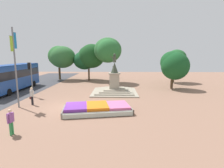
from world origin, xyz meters
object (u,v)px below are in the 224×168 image
object	(u,v)px
traffic_light_mid_block	(31,74)
city_bus	(13,76)
statue_monument	(114,87)
pedestrian_with_handbag	(32,95)
banner_pole	(15,65)
pedestrian_near_planter	(11,120)
flower_planter	(97,109)

from	to	relation	value
traffic_light_mid_block	city_bus	world-z (taller)	traffic_light_mid_block
statue_monument	pedestrian_with_handbag	size ratio (longest dim) A/B	3.24
banner_pole	pedestrian_near_planter	world-z (taller)	banner_pole
flower_planter	statue_monument	bearing A→B (deg)	79.97
traffic_light_mid_block	pedestrian_near_planter	bearing A→B (deg)	-70.41
statue_monument	flower_planter	bearing A→B (deg)	-100.03
city_bus	pedestrian_with_handbag	distance (m)	8.96
traffic_light_mid_block	pedestrian_with_handbag	distance (m)	4.20
pedestrian_near_planter	banner_pole	bearing A→B (deg)	115.79
banner_pole	traffic_light_mid_block	bearing A→B (deg)	100.42
flower_planter	banner_pole	bearing A→B (deg)	170.80
pedestrian_with_handbag	statue_monument	bearing A→B (deg)	36.79
pedestrian_with_handbag	traffic_light_mid_block	bearing A→B (deg)	116.14
traffic_light_mid_block	statue_monument	bearing A→B (deg)	14.81
pedestrian_with_handbag	city_bus	bearing A→B (deg)	130.72
pedestrian_near_planter	city_bus	bearing A→B (deg)	120.03
pedestrian_near_planter	flower_planter	bearing A→B (deg)	43.43
statue_monument	traffic_light_mid_block	distance (m)	10.22
statue_monument	banner_pole	xyz separation A→B (m)	(-8.92, -6.79, 3.20)
flower_planter	city_bus	distance (m)	15.28
flower_planter	traffic_light_mid_block	size ratio (longest dim) A/B	1.54
traffic_light_mid_block	pedestrian_with_handbag	bearing A→B (deg)	-63.86
city_bus	flower_planter	bearing A→B (deg)	-35.22
flower_planter	city_bus	world-z (taller)	city_bus
pedestrian_near_planter	pedestrian_with_handbag	bearing A→B (deg)	105.89
flower_planter	city_bus	xyz separation A→B (m)	(-12.40, 8.76, 1.76)
statue_monument	pedestrian_near_planter	bearing A→B (deg)	-116.24
banner_pole	city_bus	size ratio (longest dim) A/B	0.66
statue_monument	traffic_light_mid_block	bearing A→B (deg)	-165.19
pedestrian_with_handbag	pedestrian_near_planter	bearing A→B (deg)	-74.11
traffic_light_mid_block	pedestrian_near_planter	size ratio (longest dim) A/B	2.45
traffic_light_mid_block	flower_planter	bearing A→B (deg)	-33.32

